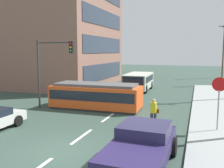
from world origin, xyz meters
TOP-DOWN VIEW (x-y plane):
  - ground_plane at (0.00, 10.00)m, footprint 120.00×120.00m
  - sidewalk_curb_right at (6.80, 6.00)m, footprint 3.20×36.00m
  - lane_stripe_1 at (0.00, 2.00)m, footprint 0.16×2.40m
  - lane_stripe_2 at (0.00, 6.00)m, footprint 0.16×2.40m
  - lane_stripe_3 at (0.00, 14.22)m, footprint 0.16×2.40m
  - lane_stripe_4 at (0.00, 20.22)m, footprint 0.16×2.40m
  - streetcar_tram at (-1.81, 8.22)m, footprint 6.95×2.71m
  - city_bus at (-0.77, 18.00)m, footprint 2.62×5.46m
  - pedestrian_crossing at (3.21, 4.89)m, footprint 0.50×0.36m
  - pickup_truck_parked at (3.65, -0.31)m, footprint 2.39×5.05m
  - stop_sign at (6.66, 5.06)m, footprint 0.76×0.07m
  - traffic_light_mast at (-4.85, 6.94)m, footprint 3.10×0.33m
  - utility_pole_distant at (9.24, 35.21)m, footprint 1.80×0.24m

SIDE VIEW (x-z plane):
  - ground_plane at x=0.00m, z-range 0.00..0.00m
  - lane_stripe_1 at x=0.00m, z-range 0.00..0.01m
  - lane_stripe_2 at x=0.00m, z-range 0.00..0.01m
  - lane_stripe_3 at x=0.00m, z-range 0.00..0.01m
  - lane_stripe_4 at x=0.00m, z-range 0.00..0.01m
  - sidewalk_curb_right at x=6.80m, z-range 0.00..0.14m
  - pickup_truck_parked at x=3.65m, z-range 0.02..1.57m
  - pedestrian_crossing at x=3.21m, z-range 0.11..1.78m
  - streetcar_tram at x=-1.81m, z-range 0.03..1.98m
  - city_bus at x=-0.77m, z-range 0.14..2.03m
  - stop_sign at x=6.66m, z-range 0.75..3.63m
  - traffic_light_mast at x=-4.85m, z-range 1.06..6.28m
  - utility_pole_distant at x=9.24m, z-range 0.19..9.13m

